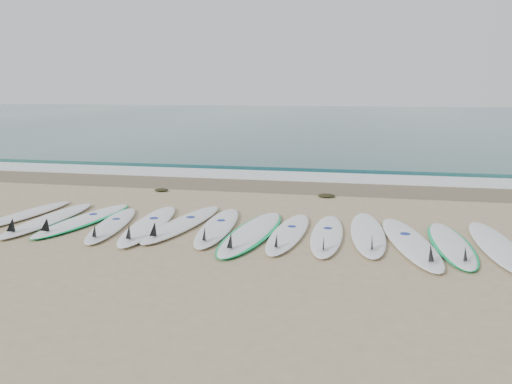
# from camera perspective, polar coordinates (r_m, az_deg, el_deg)

# --- Properties ---
(ground) EXTENTS (120.00, 120.00, 0.00)m
(ground) POSITION_cam_1_polar(r_m,az_deg,el_deg) (8.66, -2.34, -4.47)
(ground) COLOR tan
(ocean) EXTENTS (120.00, 55.00, 0.03)m
(ocean) POSITION_cam_1_polar(r_m,az_deg,el_deg) (40.69, 8.63, 8.29)
(ocean) COLOR #245858
(ocean) RESTS_ON ground
(wet_sand_band) EXTENTS (120.00, 1.80, 0.01)m
(wet_sand_band) POSITION_cam_1_polar(r_m,az_deg,el_deg) (12.57, 2.07, 0.70)
(wet_sand_band) COLOR brown
(wet_sand_band) RESTS_ON ground
(foam_band) EXTENTS (120.00, 1.40, 0.04)m
(foam_band) POSITION_cam_1_polar(r_m,az_deg,el_deg) (13.93, 3.00, 1.85)
(foam_band) COLOR silver
(foam_band) RESTS_ON ground
(wave_crest) EXTENTS (120.00, 1.00, 0.10)m
(wave_crest) POSITION_cam_1_polar(r_m,az_deg,el_deg) (15.39, 3.82, 2.90)
(wave_crest) COLOR #245858
(wave_crest) RESTS_ON ground
(surfboard_0) EXTENTS (0.84, 2.46, 0.31)m
(surfboard_0) POSITION_cam_1_polar(r_m,az_deg,el_deg) (10.52, -25.11, -2.37)
(surfboard_0) COLOR white
(surfboard_0) RESTS_ON ground
(surfboard_1) EXTENTS (0.67, 2.68, 0.34)m
(surfboard_1) POSITION_cam_1_polar(r_m,az_deg,el_deg) (9.92, -22.80, -2.94)
(surfboard_1) COLOR white
(surfboard_1) RESTS_ON ground
(surfboard_2) EXTENTS (1.03, 2.69, 0.33)m
(surfboard_2) POSITION_cam_1_polar(r_m,az_deg,el_deg) (9.71, -19.17, -3.02)
(surfboard_2) COLOR white
(surfboard_2) RESTS_ON ground
(surfboard_3) EXTENTS (0.89, 2.46, 0.31)m
(surfboard_3) POSITION_cam_1_polar(r_m,az_deg,el_deg) (9.20, -16.24, -3.63)
(surfboard_3) COLOR white
(surfboard_3) RESTS_ON ground
(surfboard_4) EXTENTS (0.82, 2.79, 0.35)m
(surfboard_4) POSITION_cam_1_polar(r_m,az_deg,el_deg) (9.00, -12.26, -3.70)
(surfboard_4) COLOR white
(surfboard_4) RESTS_ON ground
(surfboard_5) EXTENTS (0.97, 2.79, 0.35)m
(surfboard_5) POSITION_cam_1_polar(r_m,az_deg,el_deg) (8.99, -8.49, -3.58)
(surfboard_5) COLOR white
(surfboard_5) RESTS_ON ground
(surfboard_6) EXTENTS (0.68, 2.64, 0.33)m
(surfboard_6) POSITION_cam_1_polar(r_m,az_deg,el_deg) (8.71, -4.48, -4.00)
(surfboard_6) COLOR white
(surfboard_6) RESTS_ON ground
(surfboard_7) EXTENTS (0.99, 2.90, 0.36)m
(surfboard_7) POSITION_cam_1_polar(r_m,az_deg,el_deg) (8.37, -0.55, -4.66)
(surfboard_7) COLOR white
(surfboard_7) RESTS_ON ground
(surfboard_8) EXTENTS (0.70, 2.56, 0.32)m
(surfboard_8) POSITION_cam_1_polar(r_m,az_deg,el_deg) (8.35, 3.67, -4.71)
(surfboard_8) COLOR white
(surfboard_8) RESTS_ON ground
(surfboard_9) EXTENTS (0.52, 2.50, 0.32)m
(surfboard_9) POSITION_cam_1_polar(r_m,az_deg,el_deg) (8.31, 8.09, -4.89)
(surfboard_9) COLOR white
(surfboard_9) RESTS_ON ground
(surfboard_10) EXTENTS (0.67, 2.72, 0.35)m
(surfboard_10) POSITION_cam_1_polar(r_m,az_deg,el_deg) (8.50, 12.67, -4.64)
(surfboard_10) COLOR white
(surfboard_10) RESTS_ON ground
(surfboard_11) EXTENTS (1.06, 2.89, 0.36)m
(surfboard_11) POSITION_cam_1_polar(r_m,az_deg,el_deg) (8.19, 17.30, -5.51)
(surfboard_11) COLOR white
(surfboard_11) RESTS_ON ground
(surfboard_12) EXTENTS (0.66, 2.49, 0.31)m
(surfboard_12) POSITION_cam_1_polar(r_m,az_deg,el_deg) (8.36, 21.45, -5.57)
(surfboard_12) COLOR white
(surfboard_12) RESTS_ON ground
(surfboard_13) EXTENTS (0.60, 2.73, 0.35)m
(surfboard_13) POSITION_cam_1_polar(r_m,az_deg,el_deg) (8.51, 25.93, -5.57)
(surfboard_13) COLOR white
(surfboard_13) RESTS_ON ground
(seaweed_near) EXTENTS (0.34, 0.26, 0.07)m
(seaweed_near) POSITION_cam_1_polar(r_m,az_deg,el_deg) (12.14, -10.76, 0.23)
(seaweed_near) COLOR black
(seaweed_near) RESTS_ON ground
(seaweed_far) EXTENTS (0.39, 0.30, 0.08)m
(seaweed_far) POSITION_cam_1_polar(r_m,az_deg,el_deg) (11.40, 8.05, -0.41)
(seaweed_far) COLOR black
(seaweed_far) RESTS_ON ground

